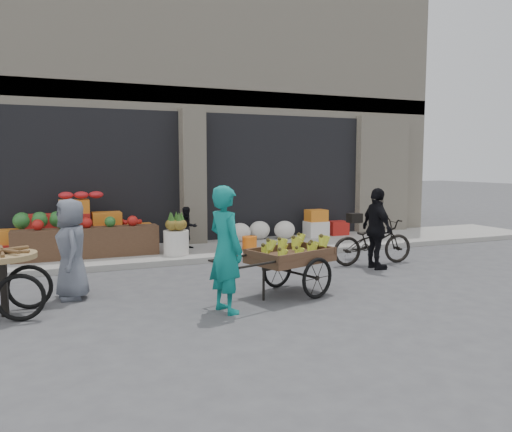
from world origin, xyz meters
name	(u,v)px	position (x,y,z in m)	size (l,w,h in m)	color
ground	(284,300)	(0.00, 0.00, 0.00)	(80.00, 80.00, 0.00)	#424244
sidewalk	(204,251)	(0.00, 4.10, 0.06)	(18.00, 2.20, 0.12)	gray
building	(164,116)	(0.00, 8.03, 3.37)	(14.00, 6.45, 7.00)	beige
fruit_display	(85,228)	(-2.48, 4.38, 0.67)	(3.10, 1.12, 1.24)	#AB1C17
pineapple_bin	(176,242)	(-0.75, 3.60, 0.37)	(0.52, 0.52, 0.50)	silver
fire_hydrant	(227,234)	(0.35, 3.55, 0.50)	(0.22, 0.22, 0.71)	#A5140F
orange_bucket	(250,243)	(0.85, 3.50, 0.27)	(0.32, 0.32, 0.30)	orange
right_bay_goods	(297,227)	(2.61, 4.70, 0.41)	(3.35, 0.60, 0.70)	silver
seated_person	(187,228)	(-0.35, 4.20, 0.58)	(0.45, 0.35, 0.93)	black
banana_cart	(288,254)	(0.18, 0.22, 0.63)	(2.23, 1.40, 0.87)	brown
vendor_woman	(226,249)	(-0.99, -0.24, 0.86)	(0.62, 0.41, 1.71)	#0F7870
tricycle_cart	(3,274)	(-3.74, 0.67, 0.57)	(1.46, 0.96, 0.95)	#9E7F51
vendor_grey	(71,249)	(-2.87, 1.26, 0.74)	(0.73, 0.47, 1.49)	slate
bicycle	(373,242)	(2.76, 1.68, 0.45)	(0.60, 1.72, 0.90)	black
cyclist	(377,229)	(2.56, 1.28, 0.77)	(0.90, 0.38, 1.54)	black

